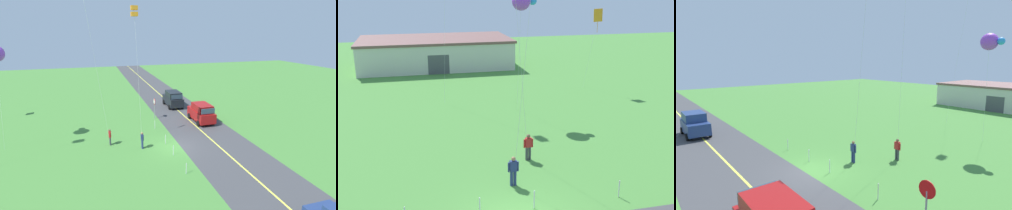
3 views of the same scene
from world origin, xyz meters
TOP-DOWN VIEW (x-y plane):
  - ground_plane at (0.00, 0.00)m, footprint 120.00×120.00m
  - asphalt_road at (0.00, -4.00)m, footprint 120.00×7.00m
  - road_centre_stripe at (0.00, -4.00)m, footprint 120.00×0.16m
  - car_suv_foreground at (5.89, -5.20)m, footprint 4.40×2.12m
  - car_parked_east_near at (13.14, -3.94)m, footprint 4.40×2.12m
  - stop_sign at (8.66, -0.10)m, footprint 0.76×0.08m
  - person_adult_near at (0.58, 3.05)m, footprint 0.58×0.22m
  - person_adult_companion at (2.22, 5.86)m, footprint 0.58×0.22m
  - kite_red_low at (1.64, 3.22)m, footprint 1.35×0.56m
  - fence_post_0 at (-4.82, 0.70)m, footprint 0.05×0.05m
  - fence_post_1 at (-1.58, 0.70)m, footprint 0.05×0.05m
  - fence_post_2 at (0.96, 0.70)m, footprint 0.05×0.05m
  - fence_post_3 at (5.27, 0.70)m, footprint 0.05×0.05m

SIDE VIEW (x-z plane):
  - ground_plane at x=0.00m, z-range -0.10..0.00m
  - asphalt_road at x=0.00m, z-range 0.00..0.00m
  - road_centre_stripe at x=0.00m, z-range 0.00..0.01m
  - fence_post_0 at x=-4.82m, z-range 0.00..0.90m
  - fence_post_1 at x=-1.58m, z-range 0.00..0.90m
  - fence_post_2 at x=0.96m, z-range 0.00..0.90m
  - fence_post_3 at x=5.27m, z-range 0.00..0.90m
  - person_adult_near at x=0.58m, z-range 0.06..1.66m
  - person_adult_companion at x=2.22m, z-range 0.06..1.66m
  - car_suv_foreground at x=5.89m, z-range 0.03..2.27m
  - car_parked_east_near at x=13.14m, z-range 0.03..2.27m
  - stop_sign at x=8.66m, z-range 0.52..3.08m
  - kite_red_low at x=1.64m, z-range 5.83..18.44m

